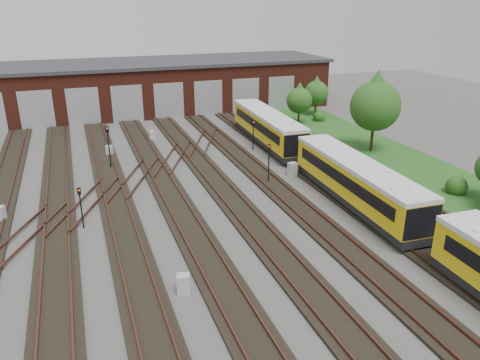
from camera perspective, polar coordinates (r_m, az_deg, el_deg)
name	(u,v)px	position (r m, az deg, el deg)	size (l,w,h in m)	color
ground	(240,254)	(27.38, 0.04, -9.00)	(120.00, 120.00, 0.00)	#494644
track_network	(234,248)	(27.76, -0.70, -8.29)	(30.40, 70.00, 0.33)	black
maintenance_shed	(136,86)	(63.65, -12.51, 11.09)	(51.00, 12.50, 6.35)	#582016
grass_verge	(402,164)	(44.29, 19.14, 1.87)	(8.00, 55.00, 0.05)	#21501A
metro_train	(356,181)	(33.80, 13.99, -0.14)	(3.12, 46.38, 2.95)	black
signal_mast_0	(81,203)	(31.15, -18.87, -2.64)	(0.23, 0.22, 2.80)	black
signal_mast_1	(108,142)	(41.42, -15.74, 4.47)	(0.29, 0.28, 3.84)	black
signal_mast_2	(269,159)	(36.81, 3.55, 2.60)	(0.28, 0.27, 3.26)	black
signal_mast_3	(253,131)	(45.32, 1.62, 5.96)	(0.25, 0.24, 2.95)	black
relay_cabinet_0	(0,214)	(34.68, -27.26, -3.73)	(0.66, 0.55, 1.10)	#B4B7BA
relay_cabinet_1	(110,151)	(45.65, -15.60, 3.46)	(0.60, 0.50, 1.00)	#B4B7BA
relay_cabinet_2	(183,284)	(23.96, -6.91, -12.50)	(0.64, 0.53, 1.06)	#B4B7BA
relay_cabinet_3	(152,136)	(49.79, -10.66, 5.33)	(0.61, 0.51, 1.01)	#B4B7BA
relay_cabinet_4	(292,169)	(39.11, 6.42, 1.30)	(0.69, 0.57, 1.15)	#B4B7BA
tree_0	(299,97)	(55.41, 7.26, 9.95)	(2.98, 2.98, 4.94)	black
tree_1	(316,90)	(60.11, 9.30, 10.76)	(3.03, 3.03, 5.02)	black
tree_2	(376,100)	(46.04, 16.24, 9.35)	(4.70, 4.70, 7.80)	black
bush_0	(457,183)	(38.87, 24.94, -0.37)	(1.61, 1.61, 1.61)	#1F4914
bush_1	(319,115)	(57.81, 9.63, 7.81)	(1.47, 1.47, 1.47)	#1F4914
bush_2	(288,102)	(64.90, 5.88, 9.41)	(1.42, 1.42, 1.42)	#1F4914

